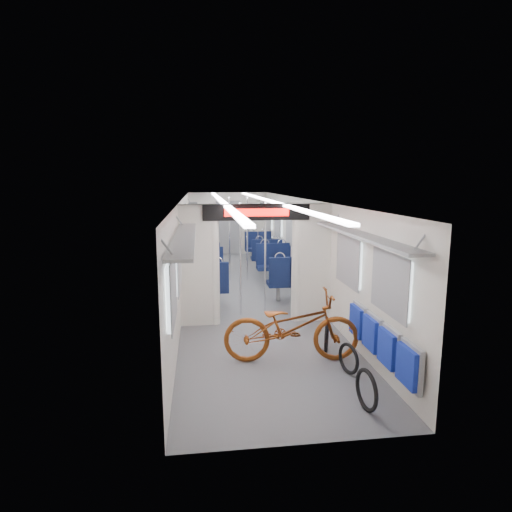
{
  "coord_description": "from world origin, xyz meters",
  "views": [
    {
      "loc": [
        -1.05,
        -9.97,
        2.73
      ],
      "look_at": [
        0.07,
        -1.5,
        1.22
      ],
      "focal_mm": 30.0,
      "sensor_mm": 36.0,
      "label": 1
    }
  ],
  "objects_px": {
    "flip_bench": "(380,341)",
    "bike_hoop_c": "(326,339)",
    "bike_hoop_a": "(366,392)",
    "seat_bay_far_right": "(262,249)",
    "bike_hoop_b": "(348,360)",
    "stanchion_near_right": "(265,257)",
    "stanchion_far_right": "(247,239)",
    "seat_bay_near_left": "(206,273)",
    "stanchion_near_left": "(241,260)",
    "seat_bay_near_right": "(281,268)",
    "bicycle": "(292,327)",
    "seat_bay_far_left": "(204,252)",
    "stanchion_far_left": "(230,239)"
  },
  "relations": [
    {
      "from": "bike_hoop_b",
      "to": "stanchion_near_left",
      "type": "distance_m",
      "value": 3.34
    },
    {
      "from": "bicycle",
      "to": "seat_bay_near_left",
      "type": "bearing_deg",
      "value": 22.34
    },
    {
      "from": "bike_hoop_c",
      "to": "seat_bay_near_left",
      "type": "relative_size",
      "value": 0.22
    },
    {
      "from": "seat_bay_near_left",
      "to": "stanchion_far_right",
      "type": "bearing_deg",
      "value": 53.48
    },
    {
      "from": "bike_hoop_b",
      "to": "stanchion_far_left",
      "type": "xyz_separation_m",
      "value": [
        -1.27,
        6.05,
        0.95
      ]
    },
    {
      "from": "flip_bench",
      "to": "stanchion_near_right",
      "type": "xyz_separation_m",
      "value": [
        -1.07,
        3.39,
        0.57
      ]
    },
    {
      "from": "bicycle",
      "to": "seat_bay_far_right",
      "type": "xyz_separation_m",
      "value": [
        0.64,
        7.44,
        0.01
      ]
    },
    {
      "from": "seat_bay_near_right",
      "to": "bike_hoop_a",
      "type": "bearing_deg",
      "value": -90.51
    },
    {
      "from": "bicycle",
      "to": "seat_bay_near_left",
      "type": "distance_m",
      "value": 4.08
    },
    {
      "from": "seat_bay_near_left",
      "to": "stanchion_far_right",
      "type": "relative_size",
      "value": 0.97
    },
    {
      "from": "seat_bay_far_left",
      "to": "stanchion_near_left",
      "type": "height_order",
      "value": "stanchion_near_left"
    },
    {
      "from": "seat_bay_near_right",
      "to": "stanchion_far_right",
      "type": "xyz_separation_m",
      "value": [
        -0.71,
        1.23,
        0.58
      ]
    },
    {
      "from": "bike_hoop_a",
      "to": "seat_bay_far_right",
      "type": "height_order",
      "value": "seat_bay_far_right"
    },
    {
      "from": "bike_hoop_b",
      "to": "seat_bay_near_right",
      "type": "bearing_deg",
      "value": 90.9
    },
    {
      "from": "bike_hoop_b",
      "to": "seat_bay_near_left",
      "type": "bearing_deg",
      "value": 113.66
    },
    {
      "from": "bike_hoop_c",
      "to": "seat_bay_far_left",
      "type": "bearing_deg",
      "value": 105.1
    },
    {
      "from": "seat_bay_near_right",
      "to": "seat_bay_far_left",
      "type": "bearing_deg",
      "value": 122.78
    },
    {
      "from": "bike_hoop_b",
      "to": "seat_bay_near_left",
      "type": "height_order",
      "value": "seat_bay_near_left"
    },
    {
      "from": "seat_bay_far_right",
      "to": "stanchion_far_left",
      "type": "bearing_deg",
      "value": -121.44
    },
    {
      "from": "bike_hoop_a",
      "to": "stanchion_near_left",
      "type": "relative_size",
      "value": 0.23
    },
    {
      "from": "stanchion_far_right",
      "to": "seat_bay_near_left",
      "type": "bearing_deg",
      "value": -126.52
    },
    {
      "from": "bike_hoop_a",
      "to": "seat_bay_far_left",
      "type": "height_order",
      "value": "seat_bay_far_left"
    },
    {
      "from": "bike_hoop_c",
      "to": "seat_bay_far_left",
      "type": "relative_size",
      "value": 0.25
    },
    {
      "from": "seat_bay_far_left",
      "to": "seat_bay_far_right",
      "type": "xyz_separation_m",
      "value": [
        1.87,
        0.31,
        0.01
      ]
    },
    {
      "from": "seat_bay_near_left",
      "to": "stanchion_far_left",
      "type": "height_order",
      "value": "stanchion_far_left"
    },
    {
      "from": "flip_bench",
      "to": "bike_hoop_c",
      "type": "relative_size",
      "value": 4.3
    },
    {
      "from": "bike_hoop_a",
      "to": "stanchion_far_right",
      "type": "relative_size",
      "value": 0.23
    },
    {
      "from": "seat_bay_far_right",
      "to": "stanchion_far_left",
      "type": "distance_m",
      "value": 2.36
    },
    {
      "from": "seat_bay_far_left",
      "to": "stanchion_far_right",
      "type": "height_order",
      "value": "stanchion_far_right"
    },
    {
      "from": "stanchion_near_left",
      "to": "seat_bay_near_right",
      "type": "bearing_deg",
      "value": 57.21
    },
    {
      "from": "bicycle",
      "to": "seat_bay_far_right",
      "type": "distance_m",
      "value": 7.47
    },
    {
      "from": "bike_hoop_b",
      "to": "seat_bay_near_right",
      "type": "xyz_separation_m",
      "value": [
        -0.08,
        4.78,
        0.37
      ]
    },
    {
      "from": "stanchion_near_right",
      "to": "seat_bay_far_left",
      "type": "bearing_deg",
      "value": 105.01
    },
    {
      "from": "seat_bay_near_left",
      "to": "seat_bay_far_right",
      "type": "xyz_separation_m",
      "value": [
        1.87,
        3.55,
        -0.02
      ]
    },
    {
      "from": "seat_bay_far_right",
      "to": "seat_bay_near_left",
      "type": "bearing_deg",
      "value": -117.76
    },
    {
      "from": "bike_hoop_c",
      "to": "seat_bay_far_left",
      "type": "distance_m",
      "value": 7.15
    },
    {
      "from": "bicycle",
      "to": "flip_bench",
      "type": "distance_m",
      "value": 1.33
    },
    {
      "from": "bike_hoop_a",
      "to": "seat_bay_near_right",
      "type": "xyz_separation_m",
      "value": [
        0.05,
        5.76,
        0.33
      ]
    },
    {
      "from": "stanchion_near_left",
      "to": "stanchion_far_left",
      "type": "height_order",
      "value": "same"
    },
    {
      "from": "seat_bay_near_right",
      "to": "stanchion_near_right",
      "type": "relative_size",
      "value": 0.99
    },
    {
      "from": "seat_bay_near_right",
      "to": "stanchion_near_left",
      "type": "relative_size",
      "value": 0.99
    },
    {
      "from": "seat_bay_far_left",
      "to": "stanchion_far_left",
      "type": "relative_size",
      "value": 0.87
    },
    {
      "from": "bike_hoop_c",
      "to": "seat_bay_near_right",
      "type": "xyz_separation_m",
      "value": [
        0.01,
        3.99,
        0.35
      ]
    },
    {
      "from": "flip_bench",
      "to": "bike_hoop_c",
      "type": "bearing_deg",
      "value": 112.24
    },
    {
      "from": "seat_bay_far_left",
      "to": "stanchion_far_left",
      "type": "distance_m",
      "value": 1.88
    },
    {
      "from": "bicycle",
      "to": "stanchion_near_left",
      "type": "relative_size",
      "value": 0.9
    },
    {
      "from": "bike_hoop_b",
      "to": "bicycle",
      "type": "bearing_deg",
      "value": 142.23
    },
    {
      "from": "bike_hoop_b",
      "to": "stanchion_near_right",
      "type": "bearing_deg",
      "value": 103.03
    },
    {
      "from": "bike_hoop_c",
      "to": "seat_bay_near_right",
      "type": "distance_m",
      "value": 4.0
    },
    {
      "from": "seat_bay_near_left",
      "to": "bike_hoop_b",
      "type": "bearing_deg",
      "value": -66.34
    }
  ]
}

